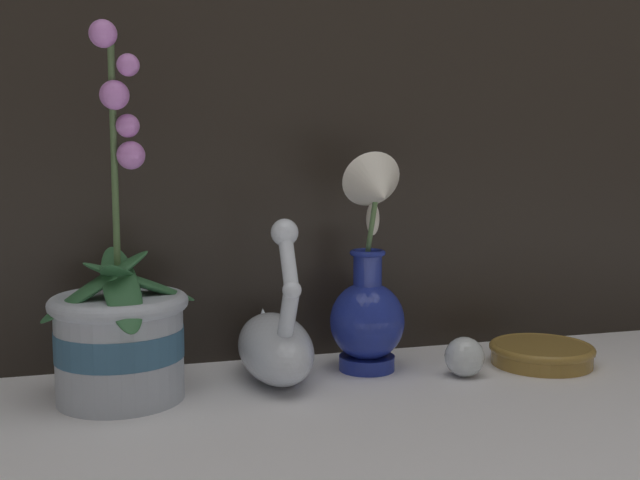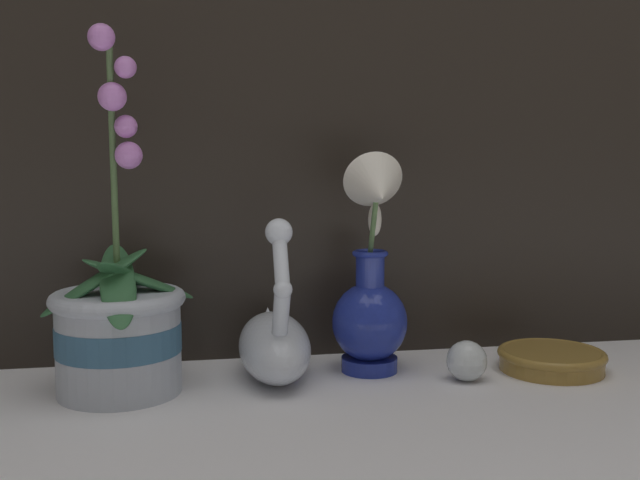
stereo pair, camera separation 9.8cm
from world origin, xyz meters
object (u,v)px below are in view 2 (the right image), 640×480
at_px(blue_vase, 371,294).
at_px(glass_sphere, 467,361).
at_px(orchid_potted_plant, 119,325).
at_px(amber_dish, 552,359).
at_px(swan_figurine, 274,341).

height_order(blue_vase, glass_sphere, blue_vase).
height_order(orchid_potted_plant, amber_dish, orchid_potted_plant).
bearing_deg(glass_sphere, blue_vase, 153.46).
relative_size(glass_sphere, amber_dish, 0.36).
bearing_deg(swan_figurine, orchid_potted_plant, -173.63).
distance_m(swan_figurine, blue_vase, 0.14).
xyz_separation_m(blue_vase, amber_dish, (0.25, -0.03, -0.09)).
height_order(orchid_potted_plant, glass_sphere, orchid_potted_plant).
height_order(orchid_potted_plant, blue_vase, orchid_potted_plant).
height_order(swan_figurine, glass_sphere, swan_figurine).
relative_size(orchid_potted_plant, swan_figurine, 2.05).
bearing_deg(glass_sphere, swan_figurine, 168.61).
relative_size(swan_figurine, blue_vase, 0.73).
distance_m(orchid_potted_plant, swan_figurine, 0.20).
bearing_deg(amber_dish, glass_sphere, -169.93).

